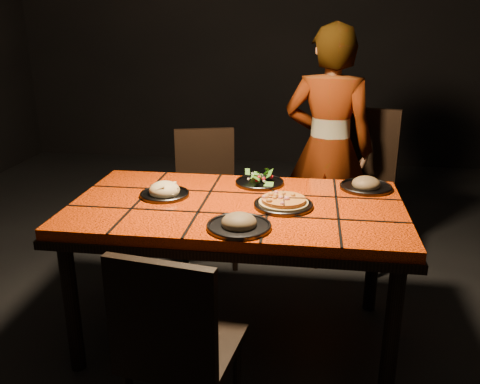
# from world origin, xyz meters

# --- Properties ---
(room_shell) EXTENTS (6.04, 7.04, 3.08)m
(room_shell) POSITION_xyz_m (0.00, 0.00, 1.50)
(room_shell) COLOR black
(room_shell) RESTS_ON ground
(dining_table) EXTENTS (1.62, 0.92, 0.75)m
(dining_table) POSITION_xyz_m (0.00, 0.00, 0.67)
(dining_table) COLOR #FF4508
(dining_table) RESTS_ON ground
(chair_near) EXTENTS (0.45, 0.45, 0.87)m
(chair_near) POSITION_xyz_m (-0.11, -0.79, 0.50)
(chair_near) COLOR black
(chair_near) RESTS_ON ground
(chair_far_left) EXTENTS (0.50, 0.50, 0.89)m
(chair_far_left) POSITION_xyz_m (-0.35, 0.92, 0.51)
(chair_far_left) COLOR black
(chair_far_left) RESTS_ON ground
(chair_far_right) EXTENTS (0.57, 0.57, 1.03)m
(chair_far_right) POSITION_xyz_m (0.67, 1.06, 0.59)
(chair_far_right) COLOR black
(chair_far_right) RESTS_ON ground
(diner) EXTENTS (0.63, 0.46, 1.59)m
(diner) POSITION_xyz_m (0.46, 0.97, 0.79)
(diner) COLOR brown
(diner) RESTS_ON ground
(plate_pizza) EXTENTS (0.28, 0.28, 0.04)m
(plate_pizza) POSITION_xyz_m (0.23, -0.02, 0.77)
(plate_pizza) COLOR #333338
(plate_pizza) RESTS_ON dining_table
(plate_pasta) EXTENTS (0.25, 0.25, 0.08)m
(plate_pasta) POSITION_xyz_m (-0.38, 0.05, 0.77)
(plate_pasta) COLOR #333338
(plate_pasta) RESTS_ON dining_table
(plate_salad) EXTENTS (0.26, 0.26, 0.07)m
(plate_salad) POSITION_xyz_m (0.08, 0.31, 0.78)
(plate_salad) COLOR #333338
(plate_salad) RESTS_ON dining_table
(plate_mushroom_a) EXTENTS (0.28, 0.28, 0.09)m
(plate_mushroom_a) POSITION_xyz_m (0.05, -0.31, 0.77)
(plate_mushroom_a) COLOR #333338
(plate_mushroom_a) RESTS_ON dining_table
(plate_mushroom_b) EXTENTS (0.27, 0.27, 0.09)m
(plate_mushroom_b) POSITION_xyz_m (0.64, 0.31, 0.77)
(plate_mushroom_b) COLOR #333338
(plate_mushroom_b) RESTS_ON dining_table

